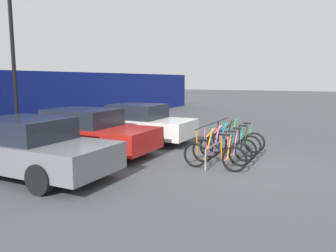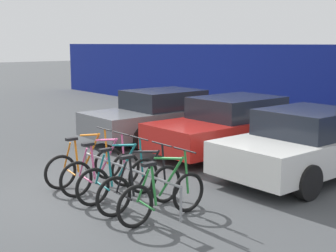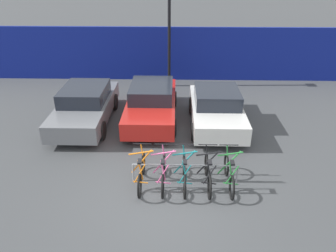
% 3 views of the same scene
% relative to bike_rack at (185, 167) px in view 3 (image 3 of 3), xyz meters
% --- Properties ---
extents(ground_plane, '(120.00, 120.00, 0.00)m').
position_rel_bike_rack_xyz_m(ground_plane, '(-0.61, -0.68, -0.47)').
color(ground_plane, '#424447').
extents(hoarding_wall, '(36.00, 0.16, 2.66)m').
position_rel_bike_rack_xyz_m(hoarding_wall, '(-0.61, 8.82, 0.86)').
color(hoarding_wall, navy).
rests_on(hoarding_wall, ground).
extents(bike_rack, '(2.94, 0.04, 0.57)m').
position_rel_bike_rack_xyz_m(bike_rack, '(0.00, 0.00, 0.00)').
color(bike_rack, gray).
rests_on(bike_rack, ground).
extents(bicycle_orange, '(0.68, 1.71, 1.05)m').
position_rel_bike_rack_xyz_m(bicycle_orange, '(-1.20, -0.15, -0.10)').
color(bicycle_orange, black).
rests_on(bicycle_orange, ground).
extents(bicycle_pink, '(0.68, 1.71, 1.05)m').
position_rel_bike_rack_xyz_m(bicycle_pink, '(-0.60, -0.15, -0.10)').
color(bicycle_pink, black).
rests_on(bicycle_pink, ground).
extents(bicycle_teal, '(0.68, 1.71, 1.05)m').
position_rel_bike_rack_xyz_m(bicycle_teal, '(-0.02, -0.15, -0.10)').
color(bicycle_teal, black).
rests_on(bicycle_teal, ground).
extents(bicycle_black, '(0.68, 1.71, 1.05)m').
position_rel_bike_rack_xyz_m(bicycle_black, '(0.62, -0.15, -0.10)').
color(bicycle_black, black).
rests_on(bicycle_black, ground).
extents(bicycle_green, '(0.68, 1.71, 1.05)m').
position_rel_bike_rack_xyz_m(bicycle_green, '(1.20, -0.15, -0.10)').
color(bicycle_green, black).
rests_on(bicycle_green, ground).
extents(car_grey, '(1.91, 4.40, 1.40)m').
position_rel_bike_rack_xyz_m(car_grey, '(-3.68, 3.71, 0.22)').
color(car_grey, slate).
rests_on(car_grey, ground).
extents(car_red, '(1.91, 4.51, 1.40)m').
position_rel_bike_rack_xyz_m(car_red, '(-1.20, 4.05, 0.22)').
color(car_red, red).
rests_on(car_red, ground).
extents(car_white, '(1.91, 3.96, 1.40)m').
position_rel_bike_rack_xyz_m(car_white, '(1.22, 3.55, 0.22)').
color(car_white, silver).
rests_on(car_white, ground).
extents(lamp_post, '(0.24, 0.44, 5.72)m').
position_rel_bike_rack_xyz_m(lamp_post, '(-0.61, 7.83, 2.73)').
color(lamp_post, black).
rests_on(lamp_post, ground).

